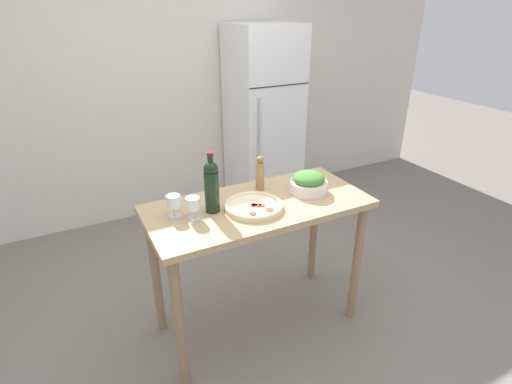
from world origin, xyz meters
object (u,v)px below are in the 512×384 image
(wine_glass_near, at_px, (193,205))
(salad_bowl, at_px, (309,183))
(pepper_mill, at_px, (260,174))
(homemade_pizza, at_px, (254,206))
(wine_glass_far, at_px, (173,202))
(refrigerator, at_px, (263,121))
(wine_bottle, at_px, (212,185))

(wine_glass_near, bearing_deg, salad_bowl, -0.04)
(pepper_mill, distance_m, homemade_pizza, 0.28)
(wine_glass_near, relative_size, wine_glass_far, 1.00)
(wine_glass_near, xyz_separation_m, pepper_mill, (0.49, 0.17, 0.02))
(refrigerator, xyz_separation_m, pepper_mill, (-0.77, -1.39, 0.11))
(wine_glass_near, bearing_deg, wine_glass_far, 138.35)
(wine_glass_far, distance_m, salad_bowl, 0.83)
(wine_glass_far, bearing_deg, refrigerator, 47.83)
(refrigerator, relative_size, salad_bowl, 7.79)
(refrigerator, bearing_deg, wine_glass_far, -132.17)
(wine_bottle, height_order, wine_glass_far, wine_bottle)
(refrigerator, height_order, wine_glass_near, refrigerator)
(wine_bottle, xyz_separation_m, homemade_pizza, (0.22, -0.08, -0.14))
(refrigerator, relative_size, wine_glass_near, 14.27)
(refrigerator, bearing_deg, salad_bowl, -108.45)
(salad_bowl, bearing_deg, wine_glass_near, 179.96)
(pepper_mill, bearing_deg, refrigerator, 61.07)
(wine_bottle, relative_size, homemade_pizza, 1.04)
(salad_bowl, relative_size, homemade_pizza, 0.69)
(wine_glass_far, relative_size, pepper_mill, 0.57)
(salad_bowl, height_order, homemade_pizza, salad_bowl)
(wine_bottle, distance_m, salad_bowl, 0.62)
(wine_bottle, relative_size, pepper_mill, 1.59)
(wine_glass_far, height_order, pepper_mill, pepper_mill)
(wine_bottle, height_order, salad_bowl, wine_bottle)
(wine_bottle, distance_m, homemade_pizza, 0.27)
(wine_glass_far, distance_m, homemade_pizza, 0.45)
(refrigerator, relative_size, wine_bottle, 5.15)
(refrigerator, distance_m, salad_bowl, 1.64)
(wine_glass_far, bearing_deg, wine_bottle, -10.98)
(wine_glass_near, xyz_separation_m, salad_bowl, (0.74, -0.00, -0.02))
(pepper_mill, xyz_separation_m, salad_bowl, (0.25, -0.17, -0.04))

